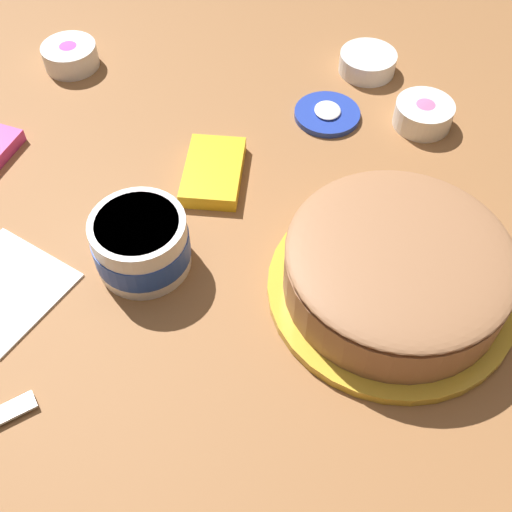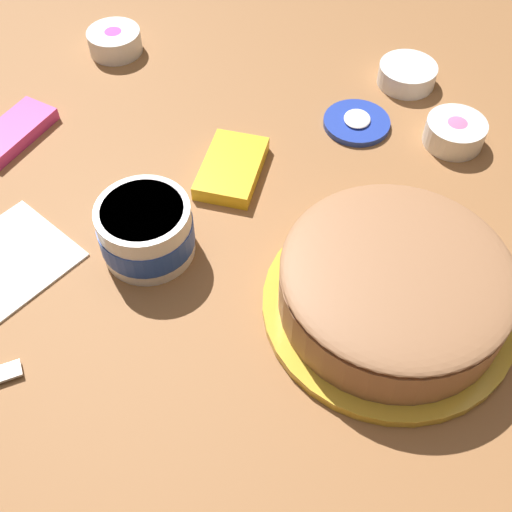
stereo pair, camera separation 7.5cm
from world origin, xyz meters
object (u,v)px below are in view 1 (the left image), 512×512
Objects in this scene: sprinkle_bowl_blue at (368,62)px; sprinkle_bowl_pink at (424,113)px; frosting_tub at (141,241)px; paper_napkin at (1,289)px; frosted_cake at (396,271)px; candy_box_upper at (213,172)px; sprinkle_bowl_rainbow at (70,55)px; frosting_tub_lid at (327,114)px.

sprinkle_bowl_pink is (0.14, 0.07, 0.00)m from sprinkle_bowl_blue.
frosting_tub is 0.19m from paper_napkin.
frosted_cake is 2.38× the size of candy_box_upper.
sprinkle_bowl_blue is (0.02, 0.52, -0.00)m from sprinkle_bowl_rainbow.
frosted_cake is at bearing 54.44° from candy_box_upper.
frosting_tub_lid is 0.15m from sprinkle_bowl_pink.
frosted_cake is 2.12× the size of paper_napkin.
frosting_tub is at bearing -40.17° from sprinkle_bowl_blue.
frosting_tub is 0.54m from sprinkle_bowl_blue.
candy_box_upper is (0.12, -0.33, -0.01)m from sprinkle_bowl_pink.
sprinkle_bowl_pink is at bearing 163.27° from frosted_cake.
sprinkle_bowl_blue is at bearing 87.38° from sprinkle_bowl_rainbow.
sprinkle_bowl_blue is at bearing 141.28° from candy_box_upper.
frosting_tub is 0.47m from sprinkle_bowl_rainbow.
sprinkle_bowl_blue is at bearing 146.78° from frosting_tub_lid.
paper_napkin is at bearing -62.24° from sprinkle_bowl_pink.
frosting_tub reaches higher than sprinkle_bowl_blue.
frosted_cake is 3.43× the size of sprinkle_bowl_pink.
frosting_tub_lid is (-0.29, 0.27, -0.04)m from frosting_tub.
frosted_cake is at bearing 80.08° from frosting_tub.
paper_napkin is (0.46, -0.53, -0.01)m from sprinkle_bowl_blue.
sprinkle_bowl_pink is at bearing 26.64° from sprinkle_bowl_blue.
paper_napkin is at bearing -49.19° from sprinkle_bowl_blue.
sprinkle_bowl_blue is 0.73× the size of candy_box_upper.
paper_napkin is at bearing -91.21° from frosted_cake.
candy_box_upper is at bearing -70.82° from sprinkle_bowl_pink.
sprinkle_bowl_rainbow is 0.61m from sprinkle_bowl_pink.
sprinkle_bowl_rainbow is 0.38m from candy_box_upper.
frosted_cake reaches higher than sprinkle_bowl_rainbow.
frosted_cake is at bearing 8.50° from frosting_tub_lid.
paper_napkin is at bearing -75.98° from frosting_tub.
sprinkle_bowl_rainbow is at bearing -92.62° from sprinkle_bowl_blue.
sprinkle_bowl_rainbow is 0.52m from sprinkle_bowl_blue.
sprinkle_bowl_rainbow reaches higher than frosting_tub_lid.
sprinkle_bowl_blue reaches higher than frosting_tub_lid.
frosting_tub_lid is 1.13× the size of sprinkle_bowl_rainbow.
candy_box_upper is at bearing -45.41° from sprinkle_bowl_blue.
frosting_tub is 1.29× the size of sprinkle_bowl_blue.
paper_napkin is at bearing -53.25° from frosting_tub_lid.
sprinkle_bowl_rainbow is at bearing -105.71° from sprinkle_bowl_pink.
frosting_tub_lid is 0.71× the size of paper_napkin.
frosted_cake reaches higher than sprinkle_bowl_blue.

